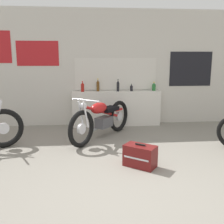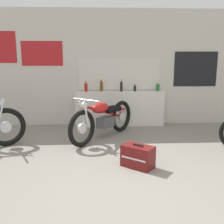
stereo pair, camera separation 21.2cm
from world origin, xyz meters
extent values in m
plane|color=gray|center=(0.00, 0.00, 0.00)|extent=(24.00, 24.00, 0.00)
cube|color=beige|center=(0.00, 3.50, 1.40)|extent=(10.00, 0.06, 2.80)
cube|color=silver|center=(0.26, 3.46, 1.26)|extent=(1.94, 0.01, 0.71)
cube|color=beige|center=(0.26, 3.46, 1.26)|extent=(2.00, 0.01, 0.77)
cube|color=black|center=(2.15, 3.46, 1.38)|extent=(1.07, 0.01, 0.85)
cube|color=#B21E23|center=(-1.60, 3.46, 1.75)|extent=(0.98, 0.01, 0.58)
cube|color=silver|center=(0.26, 3.32, 0.43)|extent=(2.15, 0.28, 0.85)
cylinder|color=maroon|center=(-0.56, 3.28, 0.95)|extent=(0.08, 0.08, 0.18)
cone|color=maroon|center=(-0.56, 3.28, 1.06)|extent=(0.06, 0.06, 0.05)
cylinder|color=red|center=(-0.56, 3.28, 1.10)|extent=(0.03, 0.03, 0.02)
cylinder|color=#5B3814|center=(-0.19, 3.35, 0.97)|extent=(0.07, 0.07, 0.22)
cone|color=#5B3814|center=(-0.19, 3.35, 1.11)|extent=(0.06, 0.06, 0.06)
cylinder|color=gold|center=(-0.19, 3.35, 1.15)|extent=(0.03, 0.03, 0.02)
cylinder|color=black|center=(0.29, 3.28, 0.96)|extent=(0.07, 0.07, 0.21)
cone|color=black|center=(0.29, 3.28, 1.09)|extent=(0.06, 0.06, 0.06)
cylinder|color=black|center=(0.29, 3.28, 1.13)|extent=(0.03, 0.03, 0.02)
cylinder|color=black|center=(0.62, 3.29, 0.92)|extent=(0.07, 0.07, 0.13)
cone|color=black|center=(0.62, 3.29, 1.00)|extent=(0.06, 0.06, 0.03)
cylinder|color=black|center=(0.62, 3.29, 1.02)|extent=(0.03, 0.03, 0.01)
cylinder|color=#23662D|center=(1.19, 3.34, 0.93)|extent=(0.09, 0.09, 0.15)
cone|color=#23662D|center=(1.19, 3.34, 1.03)|extent=(0.08, 0.08, 0.04)
cylinder|color=gold|center=(1.19, 3.34, 1.06)|extent=(0.04, 0.04, 0.02)
torus|color=black|center=(-0.57, 1.75, 0.35)|extent=(0.51, 0.60, 0.70)
cylinder|color=silver|center=(-0.57, 1.75, 0.35)|extent=(0.17, 0.19, 0.20)
torus|color=black|center=(0.25, 2.77, 0.35)|extent=(0.51, 0.60, 0.70)
cylinder|color=silver|center=(0.25, 2.77, 0.35)|extent=(0.17, 0.19, 0.20)
cube|color=#4C4C51|center=(-0.12, 2.31, 0.33)|extent=(0.40, 0.42, 0.22)
cylinder|color=#B21919|center=(-0.12, 2.31, 0.55)|extent=(0.79, 0.97, 0.45)
ellipsoid|color=#B21919|center=(-0.22, 2.18, 0.66)|extent=(0.47, 0.50, 0.22)
cube|color=black|center=(0.01, 2.47, 0.58)|extent=(0.47, 0.50, 0.08)
cube|color=#B21919|center=(0.20, 2.71, 0.52)|extent=(0.27, 0.29, 0.04)
cylinder|color=silver|center=(-0.48, 1.76, 0.61)|extent=(0.13, 0.15, 0.52)
cylinder|color=silver|center=(-0.58, 1.84, 0.61)|extent=(0.13, 0.15, 0.52)
cylinder|color=silver|center=(-0.49, 1.85, 0.87)|extent=(0.52, 0.43, 0.03)
sphere|color=silver|center=(-0.52, 1.81, 0.77)|extent=(0.13, 0.13, 0.13)
cylinder|color=silver|center=(-0.17, 2.47, 0.19)|extent=(0.50, 0.60, 0.06)
torus|color=black|center=(-2.01, 1.86, 0.37)|extent=(0.70, 0.42, 0.74)
cylinder|color=silver|center=(-2.01, 1.86, 0.37)|extent=(0.21, 0.15, 0.20)
cube|color=maroon|center=(0.34, 0.76, 0.17)|extent=(0.54, 0.50, 0.34)
cube|color=silver|center=(0.26, 0.65, 0.17)|extent=(0.33, 0.25, 0.02)
cube|color=black|center=(0.34, 0.76, 0.35)|extent=(0.15, 0.12, 0.02)
camera|label=1|loc=(-0.44, -2.98, 1.64)|focal=42.00mm
camera|label=2|loc=(-0.23, -3.00, 1.64)|focal=42.00mm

